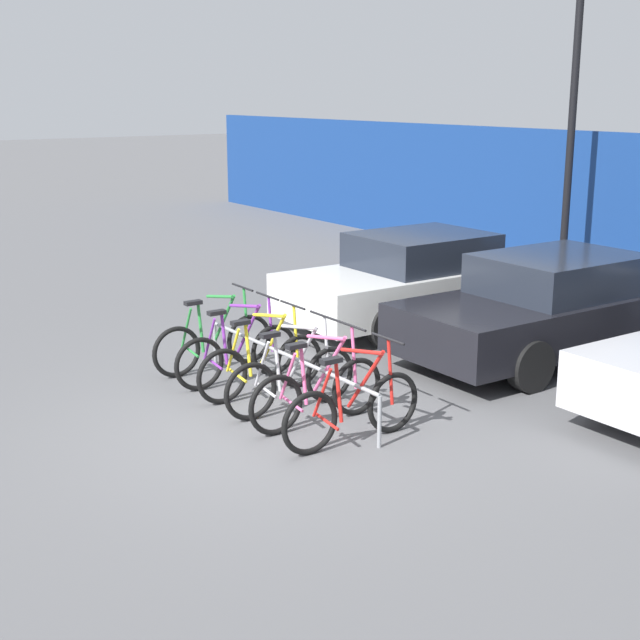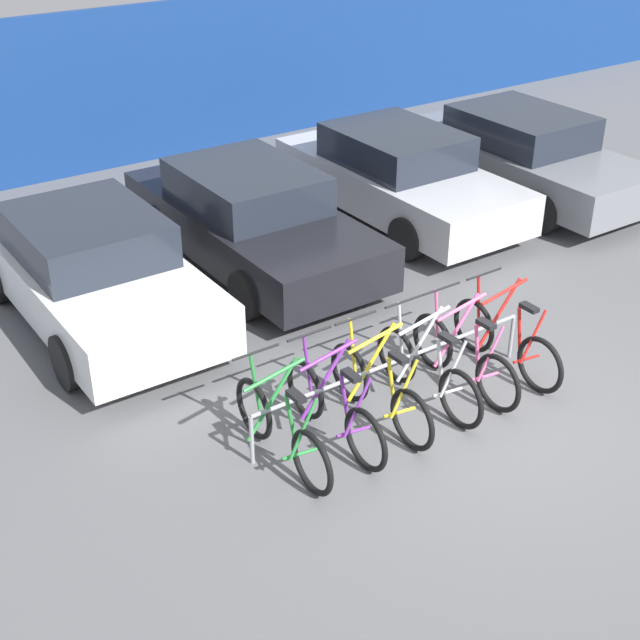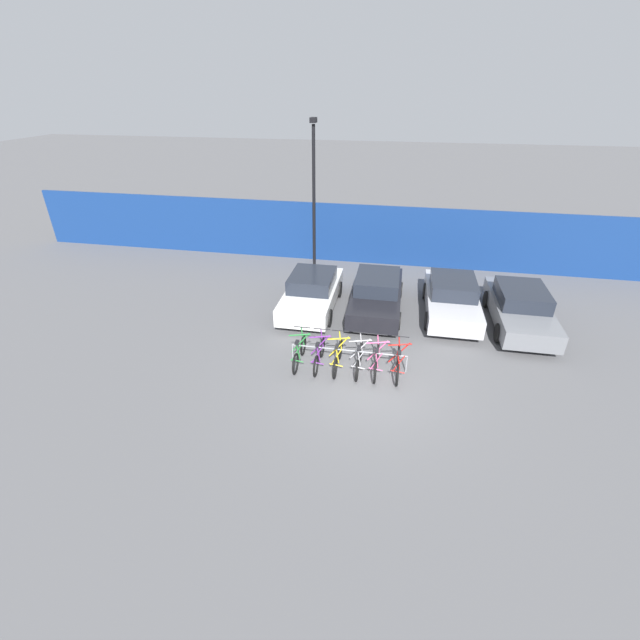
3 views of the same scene
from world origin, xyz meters
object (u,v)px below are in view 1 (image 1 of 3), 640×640
Objects in this scene: bike_rack at (286,360)px; bicycle_silver at (291,379)px; bicycle_green at (214,342)px; car_black at (553,307)px; bicycle_yellow at (262,365)px; lamp_post at (574,87)px; bicycle_pink at (318,391)px; bicycle_red at (353,408)px; car_white at (417,279)px; bicycle_purple at (238,353)px.

bicycle_silver reaches higher than bike_rack.
car_black is (2.05, 4.04, 0.31)m from bicycle_green.
bicycle_yellow is (-0.30, -0.15, -0.11)m from bike_rack.
bicycle_yellow is at bearing -101.93° from car_black.
bicycle_yellow is at bearing -73.70° from lamp_post.
bike_rack is at bearing 171.40° from bicycle_pink.
bicycle_red is (0.63, 0.00, 0.00)m from bicycle_pink.
bike_rack is at bearing -62.42° from car_white.
bicycle_silver and bicycle_pink have the same top height.
car_black reaches higher than bicycle_red.
car_black is (1.43, 4.04, 0.31)m from bicycle_purple.
lamp_post reaches higher than bicycle_silver.
bicycle_pink is at bearing -3.63° from bicycle_yellow.
lamp_post reaches higher than bicycle_yellow.
bike_rack is 0.79× the size of car_black.
bicycle_red is 4.17m from car_black.
bicycle_purple is 1.22m from bicycle_silver.
car_white is (-1.87, 3.58, 0.21)m from bike_rack.
bike_rack is 1.51m from bicycle_green.
bicycle_pink is 0.63m from bicycle_red.
car_white is (-3.37, 3.73, 0.31)m from bicycle_red.
car_black is (0.85, 4.04, 0.31)m from bicycle_yellow.
bicycle_green is 1.00× the size of bicycle_silver.
bicycle_pink is at bearing 178.48° from bicycle_red.
car_black is 5.82m from lamp_post.
lamp_post is at bearing 96.22° from bicycle_green.
bicycle_purple is 0.40× the size of car_white.
bicycle_yellow is 0.40× the size of car_white.
lamp_post is at bearing 115.87° from bicycle_red.
car_black reaches higher than bike_rack.
bicycle_purple is at bearing -178.84° from bicycle_pink.
bicycle_yellow is at bearing -176.54° from bicycle_silver.
bike_rack is 8.81m from lamp_post.
bicycle_green is 0.62m from bicycle_purple.
bicycle_yellow is (0.57, 0.00, 0.00)m from bicycle_purple.
bike_rack is 2.07× the size of bicycle_purple.
bicycle_pink is (1.17, 0.00, 0.00)m from bicycle_yellow.
bicycle_green and bicycle_red have the same top height.
car_black is (0.21, 4.04, 0.31)m from bicycle_silver.
bicycle_purple is 1.00× the size of bicycle_pink.
bicycle_green is 1.00× the size of bicycle_yellow.
car_white is 2.44m from car_black.
bicycle_red is (1.50, -0.15, -0.11)m from bike_rack.
bike_rack is at bearing 3.78° from bicycle_green.
bike_rack is 0.39m from bicycle_silver.
car_white and car_black have the same top height.
bicycle_silver is 1.00× the size of bicycle_red.
bicycle_red is at bearing 2.46° from bicycle_purple.
bicycle_green is at bearing -84.29° from car_white.
car_white is 0.95× the size of car_black.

